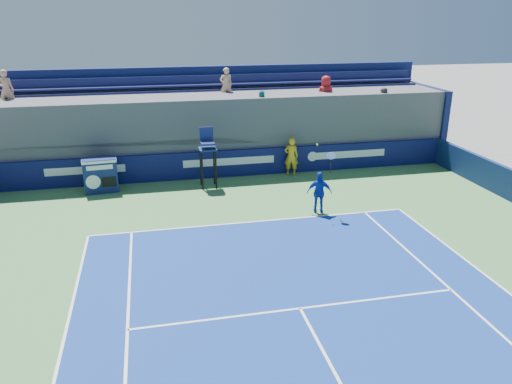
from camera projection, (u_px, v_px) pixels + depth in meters
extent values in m
imported|color=gold|center=(291.00, 157.00, 21.92)|extent=(0.71, 0.56, 1.70)
cube|color=white|center=(254.00, 222.00, 17.24)|extent=(10.97, 0.07, 0.00)
cube|color=white|center=(300.00, 308.00, 12.20)|extent=(8.23, 0.07, 0.00)
cube|color=#0D1048|center=(229.00, 164.00, 21.83)|extent=(20.40, 0.20, 1.20)
cube|color=white|center=(85.00, 170.00, 20.50)|extent=(3.20, 0.01, 0.32)
cube|color=white|center=(229.00, 162.00, 21.70)|extent=(4.00, 0.01, 0.32)
cube|color=white|center=(348.00, 154.00, 22.80)|extent=(3.60, 0.01, 0.32)
cylinder|color=white|center=(312.00, 156.00, 22.46)|extent=(0.44, 0.01, 0.44)
cube|color=#0F1C4F|center=(101.00, 175.00, 19.96)|extent=(1.36, 0.81, 1.40)
cube|color=white|center=(99.00, 160.00, 19.74)|extent=(1.38, 0.83, 0.10)
cylinder|color=white|center=(93.00, 182.00, 19.60)|extent=(0.56, 0.07, 0.56)
cube|color=black|center=(109.00, 182.00, 19.79)|extent=(0.55, 0.07, 0.40)
cube|color=white|center=(100.00, 168.00, 19.49)|extent=(1.00, 0.10, 0.18)
cylinder|color=black|center=(202.00, 171.00, 20.14)|extent=(0.07, 0.07, 1.60)
cylinder|color=black|center=(216.00, 170.00, 20.25)|extent=(0.07, 0.07, 1.60)
cylinder|color=black|center=(201.00, 167.00, 20.65)|extent=(0.07, 0.07, 1.60)
cylinder|color=black|center=(214.00, 166.00, 20.77)|extent=(0.07, 0.07, 1.60)
cube|color=navy|center=(208.00, 149.00, 20.17)|extent=(0.70, 0.70, 0.06)
cube|color=navy|center=(208.00, 144.00, 19.99)|extent=(0.55, 0.45, 0.08)
cube|color=navy|center=(206.00, 134.00, 20.22)|extent=(0.55, 0.06, 0.60)
imported|color=#1437A7|center=(319.00, 192.00, 17.84)|extent=(0.96, 0.63, 1.52)
cylinder|color=black|center=(331.00, 169.00, 17.41)|extent=(0.09, 0.15, 0.39)
torus|color=silver|center=(331.00, 156.00, 17.18)|extent=(0.31, 0.22, 0.29)
cylinder|color=white|center=(331.00, 156.00, 17.18)|extent=(0.26, 0.17, 0.24)
sphere|color=#DEFB37|center=(317.00, 145.00, 17.17)|extent=(0.07, 0.07, 0.07)
cube|color=#4A4A4F|center=(222.00, 130.00, 23.21)|extent=(20.40, 3.60, 3.38)
cube|color=#4A4A4F|center=(227.00, 141.00, 22.04)|extent=(20.40, 0.90, 0.55)
cube|color=#131949|center=(227.00, 131.00, 21.79)|extent=(20.00, 0.45, 0.08)
cube|color=#131949|center=(226.00, 125.00, 21.95)|extent=(20.00, 0.06, 0.45)
cube|color=#4A4A4F|center=(223.00, 125.00, 22.68)|extent=(20.40, 0.90, 0.55)
cube|color=#131949|center=(223.00, 115.00, 22.43)|extent=(20.00, 0.45, 0.08)
cube|color=#131949|center=(222.00, 109.00, 22.59)|extent=(20.00, 0.06, 0.45)
cube|color=#4A4A4F|center=(220.00, 109.00, 23.32)|extent=(20.40, 0.90, 0.55)
cube|color=#131949|center=(220.00, 99.00, 23.07)|extent=(20.00, 0.45, 0.08)
cube|color=#131949|center=(219.00, 94.00, 23.23)|extent=(20.00, 0.06, 0.45)
cube|color=#4A4A4F|center=(217.00, 94.00, 23.96)|extent=(20.40, 0.90, 0.55)
cube|color=#131949|center=(217.00, 85.00, 23.71)|extent=(20.00, 0.45, 0.08)
cube|color=#131949|center=(216.00, 80.00, 23.87)|extent=(20.00, 0.06, 0.45)
cube|color=#0C1647|center=(216.00, 111.00, 24.83)|extent=(20.80, 0.30, 4.40)
cube|color=#0C1647|center=(424.00, 120.00, 25.27)|extent=(0.30, 3.90, 3.40)
imported|color=gold|center=(84.00, 123.00, 20.45)|extent=(0.83, 0.68, 1.57)
imported|color=white|center=(187.00, 120.00, 21.30)|extent=(1.07, 0.79, 1.48)
imported|color=#187884|center=(262.00, 112.00, 21.90)|extent=(1.19, 0.77, 1.88)
imported|color=#A6171B|center=(325.00, 95.00, 23.20)|extent=(0.87, 0.57, 1.78)
imported|color=black|center=(382.00, 108.00, 23.04)|extent=(0.68, 0.45, 1.84)
imported|color=tan|center=(6.00, 90.00, 21.07)|extent=(0.69, 0.51, 1.74)
imported|color=tan|center=(226.00, 85.00, 22.96)|extent=(0.62, 0.44, 1.60)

